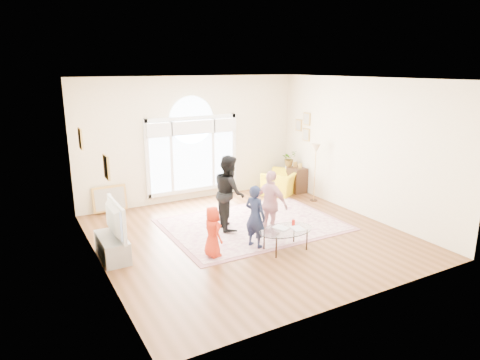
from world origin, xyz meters
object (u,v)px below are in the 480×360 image
area_rug (253,224)px  tv_console (113,247)px  armchair (281,183)px  coffee_table (286,231)px  television (111,220)px

area_rug → tv_console: size_ratio=3.60×
tv_console → armchair: size_ratio=1.02×
coffee_table → television: bearing=156.1°
television → coffee_table: bearing=-22.9°
area_rug → television: television is taller
television → armchair: size_ratio=1.17×
area_rug → coffee_table: bearing=-95.7°
television → armchair: bearing=20.7°
television → area_rug: bearing=3.6°
coffee_table → armchair: armchair is taller
tv_console → coffee_table: 3.25m
tv_console → coffee_table: size_ratio=0.88×
tv_console → coffee_table: (2.99, -1.26, 0.19)m
area_rug → armchair: 2.58m
coffee_table → armchair: bearing=55.9°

